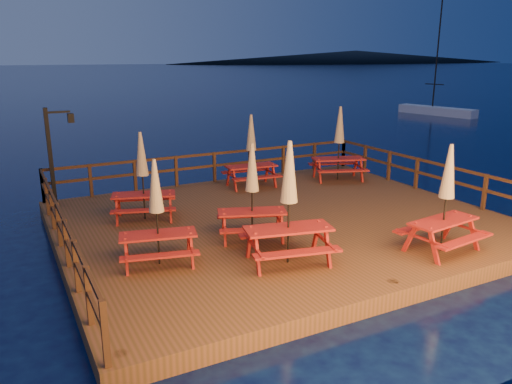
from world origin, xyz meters
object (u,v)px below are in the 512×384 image
at_px(picnic_table_0, 289,201).
at_px(lamp_post, 55,147).
at_px(sailboat, 436,111).
at_px(picnic_table_1, 251,150).
at_px(picnic_table_2, 157,211).

bearing_deg(picnic_table_0, lamp_post, 131.04).
relative_size(lamp_post, sailboat, 0.30).
distance_m(lamp_post, sailboat, 34.51).
bearing_deg(sailboat, lamp_post, -166.78).
xyz_separation_m(sailboat, picnic_table_0, (-27.46, -21.45, 1.51)).
relative_size(picnic_table_0, picnic_table_1, 1.09).
distance_m(lamp_post, picnic_table_1, 6.36).
relative_size(sailboat, picnic_table_1, 3.95).
bearing_deg(picnic_table_1, picnic_table_0, -104.57).
height_order(sailboat, picnic_table_0, sailboat).
relative_size(sailboat, picnic_table_0, 3.63).
xyz_separation_m(picnic_table_1, picnic_table_2, (-4.91, -5.11, -0.08)).
distance_m(lamp_post, picnic_table_0, 8.31).
height_order(lamp_post, picnic_table_0, lamp_post).
height_order(sailboat, picnic_table_1, sailboat).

